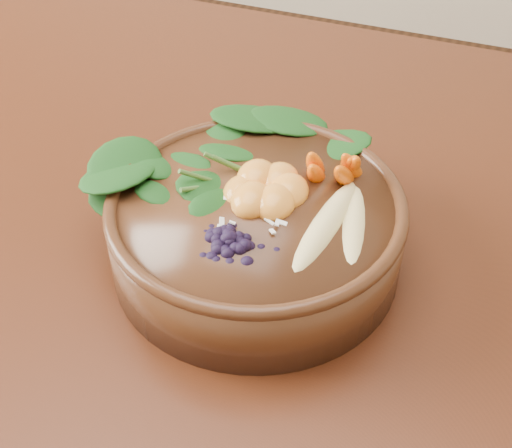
# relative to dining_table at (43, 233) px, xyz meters

# --- Properties ---
(dining_table) EXTENTS (1.60, 0.90, 0.75)m
(dining_table) POSITION_rel_dining_table_xyz_m (0.00, 0.00, 0.00)
(dining_table) COLOR #331C0C
(dining_table) RESTS_ON ground
(stoneware_bowl) EXTENTS (0.28, 0.28, 0.07)m
(stoneware_bowl) POSITION_rel_dining_table_xyz_m (0.28, -0.04, 0.13)
(stoneware_bowl) COLOR #4A2714
(stoneware_bowl) RESTS_ON dining_table
(kale_heap) EXTENTS (0.18, 0.16, 0.04)m
(kale_heap) POSITION_rel_dining_table_xyz_m (0.24, 0.01, 0.18)
(kale_heap) COLOR #184716
(kale_heap) RESTS_ON stoneware_bowl
(carrot_cluster) EXTENTS (0.06, 0.06, 0.07)m
(carrot_cluster) POSITION_rel_dining_table_xyz_m (0.33, 0.02, 0.20)
(carrot_cluster) COLOR orange
(carrot_cluster) RESTS_ON stoneware_bowl
(banana_halves) EXTENTS (0.07, 0.15, 0.03)m
(banana_halves) POSITION_rel_dining_table_xyz_m (0.36, -0.05, 0.18)
(banana_halves) COLOR #E0CC84
(banana_halves) RESTS_ON stoneware_bowl
(mandarin_cluster) EXTENTS (0.08, 0.09, 0.03)m
(mandarin_cluster) POSITION_rel_dining_table_xyz_m (0.28, -0.03, 0.18)
(mandarin_cluster) COLOR orange
(mandarin_cluster) RESTS_ON stoneware_bowl
(blueberry_pile) EXTENTS (0.13, 0.10, 0.04)m
(blueberry_pile) POSITION_rel_dining_table_xyz_m (0.28, -0.10, 0.18)
(blueberry_pile) COLOR black
(blueberry_pile) RESTS_ON stoneware_bowl
(coconut_flakes) EXTENTS (0.09, 0.07, 0.01)m
(coconut_flakes) POSITION_rel_dining_table_xyz_m (0.28, -0.06, 0.17)
(coconut_flakes) COLOR white
(coconut_flakes) RESTS_ON stoneware_bowl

